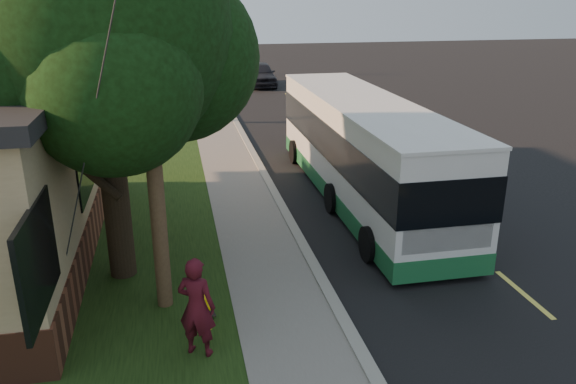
% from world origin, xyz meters
% --- Properties ---
extents(ground, '(120.00, 120.00, 0.00)m').
position_xyz_m(ground, '(0.00, 0.00, 0.00)').
color(ground, black).
rests_on(ground, ground).
extents(road, '(8.00, 80.00, 0.01)m').
position_xyz_m(road, '(4.00, 10.00, 0.01)').
color(road, black).
rests_on(road, ground).
extents(curb, '(0.25, 80.00, 0.12)m').
position_xyz_m(curb, '(0.00, 10.00, 0.06)').
color(curb, gray).
rests_on(curb, ground).
extents(sidewalk, '(2.00, 80.00, 0.08)m').
position_xyz_m(sidewalk, '(-1.00, 10.00, 0.04)').
color(sidewalk, slate).
rests_on(sidewalk, ground).
extents(grass_verge, '(5.00, 80.00, 0.07)m').
position_xyz_m(grass_verge, '(-4.50, 10.00, 0.04)').
color(grass_verge, black).
rests_on(grass_verge, ground).
extents(fire_hydrant, '(0.32, 0.32, 0.74)m').
position_xyz_m(fire_hydrant, '(-2.60, 0.00, 0.43)').
color(fire_hydrant, yellow).
rests_on(fire_hydrant, grass_verge).
extents(utility_pole, '(2.86, 3.21, 9.07)m').
position_xyz_m(utility_pole, '(-3.31, 0.99, 4.63)').
color(utility_pole, '#473321').
rests_on(utility_pole, ground).
extents(leafy_tree, '(6.30, 6.00, 7.80)m').
position_xyz_m(leafy_tree, '(-4.17, 2.65, 5.17)').
color(leafy_tree, black).
rests_on(leafy_tree, grass_verge).
extents(bare_tree_near, '(1.38, 1.21, 4.31)m').
position_xyz_m(bare_tree_near, '(-3.50, 18.00, 2.15)').
color(bare_tree_near, black).
rests_on(bare_tree_near, grass_verge).
extents(bare_tree_far, '(1.38, 1.21, 4.03)m').
position_xyz_m(bare_tree_far, '(-3.00, 30.00, 2.00)').
color(bare_tree_far, black).
rests_on(bare_tree_far, grass_verge).
extents(traffic_signal, '(0.18, 0.22, 5.50)m').
position_xyz_m(traffic_signal, '(0.50, 34.00, 3.16)').
color(traffic_signal, '#2D2D30').
rests_on(traffic_signal, ground).
extents(transit_bus, '(2.57, 11.15, 3.02)m').
position_xyz_m(transit_bus, '(2.51, 6.17, 1.61)').
color(transit_bus, silver).
rests_on(transit_bus, ground).
extents(skateboarder, '(0.78, 0.67, 1.80)m').
position_xyz_m(skateboarder, '(-2.73, -0.75, 0.97)').
color(skateboarder, '#440D18').
rests_on(skateboarder, grass_verge).
extents(skateboard_main, '(0.29, 0.79, 0.07)m').
position_xyz_m(skateboard_main, '(-2.50, 0.61, 0.12)').
color(skateboard_main, black).
rests_on(skateboard_main, grass_verge).
extents(distant_car, '(1.96, 4.64, 1.57)m').
position_xyz_m(distant_car, '(2.91, 28.33, 0.78)').
color(distant_car, black).
rests_on(distant_car, ground).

